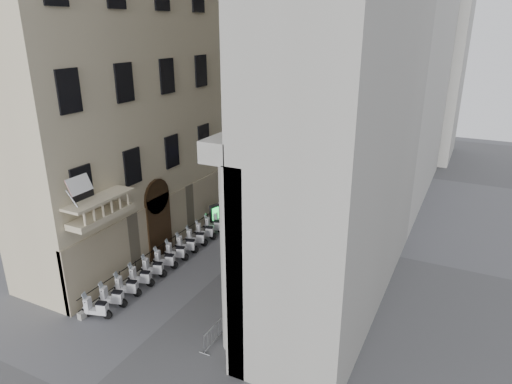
% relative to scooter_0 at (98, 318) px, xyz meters
% --- Properties ---
extents(far_building, '(22.00, 10.00, 30.00)m').
position_rel_scooter_0_xyz_m(far_building, '(3.58, 43.37, 15.00)').
color(far_building, beige).
rests_on(far_building, ground).
extents(iron_fence, '(0.30, 28.00, 1.40)m').
position_rel_scooter_0_xyz_m(iron_fence, '(-0.72, 13.37, 0.00)').
color(iron_fence, black).
rests_on(iron_fence, ground).
extents(blue_awning, '(1.60, 3.00, 3.00)m').
position_rel_scooter_0_xyz_m(blue_awning, '(7.73, 21.37, 0.00)').
color(blue_awning, navy).
rests_on(blue_awning, ground).
extents(flag, '(1.00, 1.40, 8.20)m').
position_rel_scooter_0_xyz_m(flag, '(-0.42, 0.37, 0.00)').
color(flag, '#9E0C11').
rests_on(flag, ground).
extents(scooter_0, '(1.50, 0.93, 1.50)m').
position_rel_scooter_0_xyz_m(scooter_0, '(0.00, 0.00, 0.00)').
color(scooter_0, silver).
rests_on(scooter_0, ground).
extents(scooter_1, '(1.50, 0.93, 1.50)m').
position_rel_scooter_0_xyz_m(scooter_1, '(0.00, 1.22, 0.00)').
color(scooter_1, silver).
rests_on(scooter_1, ground).
extents(scooter_2, '(1.50, 0.93, 1.50)m').
position_rel_scooter_0_xyz_m(scooter_2, '(0.00, 2.44, 0.00)').
color(scooter_2, silver).
rests_on(scooter_2, ground).
extents(scooter_3, '(1.50, 0.93, 1.50)m').
position_rel_scooter_0_xyz_m(scooter_3, '(0.00, 3.66, 0.00)').
color(scooter_3, silver).
rests_on(scooter_3, ground).
extents(scooter_4, '(1.50, 0.93, 1.50)m').
position_rel_scooter_0_xyz_m(scooter_4, '(0.00, 4.88, 0.00)').
color(scooter_4, silver).
rests_on(scooter_4, ground).
extents(scooter_5, '(1.50, 0.93, 1.50)m').
position_rel_scooter_0_xyz_m(scooter_5, '(0.00, 6.10, 0.00)').
color(scooter_5, silver).
rests_on(scooter_5, ground).
extents(scooter_6, '(1.50, 0.93, 1.50)m').
position_rel_scooter_0_xyz_m(scooter_6, '(0.00, 7.32, 0.00)').
color(scooter_6, silver).
rests_on(scooter_6, ground).
extents(scooter_7, '(1.50, 0.93, 1.50)m').
position_rel_scooter_0_xyz_m(scooter_7, '(0.00, 8.54, 0.00)').
color(scooter_7, silver).
rests_on(scooter_7, ground).
extents(scooter_8, '(1.50, 0.93, 1.50)m').
position_rel_scooter_0_xyz_m(scooter_8, '(0.00, 9.76, 0.00)').
color(scooter_8, silver).
rests_on(scooter_8, ground).
extents(scooter_9, '(1.50, 0.93, 1.50)m').
position_rel_scooter_0_xyz_m(scooter_9, '(0.00, 10.98, 0.00)').
color(scooter_9, silver).
rests_on(scooter_9, ground).
extents(scooter_10, '(1.50, 0.93, 1.50)m').
position_rel_scooter_0_xyz_m(scooter_10, '(0.00, 12.20, 0.00)').
color(scooter_10, silver).
rests_on(scooter_10, ground).
extents(scooter_11, '(1.50, 0.93, 1.50)m').
position_rel_scooter_0_xyz_m(scooter_11, '(0.00, 13.42, 0.00)').
color(scooter_11, silver).
rests_on(scooter_11, ground).
extents(scooter_12, '(1.50, 0.93, 1.50)m').
position_rel_scooter_0_xyz_m(scooter_12, '(0.00, 14.64, 0.00)').
color(scooter_12, silver).
rests_on(scooter_12, ground).
extents(scooter_13, '(1.50, 0.93, 1.50)m').
position_rel_scooter_0_xyz_m(scooter_13, '(0.00, 15.86, 0.00)').
color(scooter_13, silver).
rests_on(scooter_13, ground).
extents(barrier_0, '(0.60, 2.40, 1.10)m').
position_rel_scooter_0_xyz_m(barrier_0, '(6.84, 1.29, 0.00)').
color(barrier_0, '#B1B4B9').
rests_on(barrier_0, ground).
extents(barrier_1, '(0.60, 2.40, 1.10)m').
position_rel_scooter_0_xyz_m(barrier_1, '(6.84, 3.79, 0.00)').
color(barrier_1, '#B1B4B9').
rests_on(barrier_1, ground).
extents(barrier_2, '(0.60, 2.40, 1.10)m').
position_rel_scooter_0_xyz_m(barrier_2, '(6.84, 6.29, 0.00)').
color(barrier_2, '#B1B4B9').
rests_on(barrier_2, ground).
extents(barrier_3, '(0.60, 2.40, 1.10)m').
position_rel_scooter_0_xyz_m(barrier_3, '(6.84, 8.79, 0.00)').
color(barrier_3, '#B1B4B9').
rests_on(barrier_3, ground).
extents(barrier_4, '(0.60, 2.40, 1.10)m').
position_rel_scooter_0_xyz_m(barrier_4, '(6.84, 11.29, 0.00)').
color(barrier_4, '#B1B4B9').
rests_on(barrier_4, ground).
extents(barrier_5, '(0.60, 2.40, 1.10)m').
position_rel_scooter_0_xyz_m(barrier_5, '(6.84, 13.79, 0.00)').
color(barrier_5, '#B1B4B9').
rests_on(barrier_5, ground).
extents(barrier_6, '(0.60, 2.40, 1.10)m').
position_rel_scooter_0_xyz_m(barrier_6, '(6.84, 16.29, 0.00)').
color(barrier_6, '#B1B4B9').
rests_on(barrier_6, ground).
extents(barrier_7, '(0.60, 2.40, 1.10)m').
position_rel_scooter_0_xyz_m(barrier_7, '(6.84, 18.79, 0.00)').
color(barrier_7, '#B1B4B9').
rests_on(barrier_7, ground).
extents(barrier_8, '(0.60, 2.40, 1.10)m').
position_rel_scooter_0_xyz_m(barrier_8, '(6.84, 21.29, 0.00)').
color(barrier_8, '#B1B4B9').
rests_on(barrier_8, ground).
extents(security_tent, '(4.52, 4.52, 3.67)m').
position_rel_scooter_0_xyz_m(security_tent, '(-0.02, 23.52, 3.07)').
color(security_tent, silver).
rests_on(security_tent, ground).
extents(street_lamp, '(2.82, 0.41, 8.65)m').
position_rel_scooter_0_xyz_m(street_lamp, '(-0.26, 16.75, 5.18)').
color(street_lamp, gray).
rests_on(street_lamp, ground).
extents(info_kiosk, '(0.51, 0.88, 1.79)m').
position_rel_scooter_0_xyz_m(info_kiosk, '(-0.61, 13.33, 0.91)').
color(info_kiosk, black).
rests_on(info_kiosk, ground).
extents(pedestrian_a, '(0.70, 0.50, 1.80)m').
position_rel_scooter_0_xyz_m(pedestrian_a, '(3.93, 20.33, 0.90)').
color(pedestrian_a, '#0E0D37').
rests_on(pedestrian_a, ground).
extents(pedestrian_b, '(1.07, 0.89, 1.98)m').
position_rel_scooter_0_xyz_m(pedestrian_b, '(6.58, 25.33, 0.99)').
color(pedestrian_b, black).
rests_on(pedestrian_b, ground).
extents(pedestrian_c, '(1.00, 0.90, 1.72)m').
position_rel_scooter_0_xyz_m(pedestrian_c, '(3.34, 29.64, 0.86)').
color(pedestrian_c, black).
rests_on(pedestrian_c, ground).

